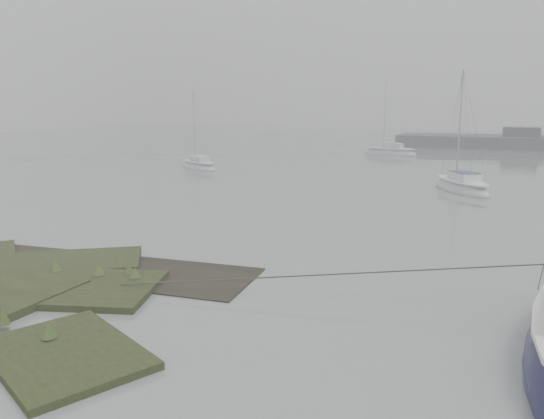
{
  "coord_description": "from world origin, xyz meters",
  "views": [
    {
      "loc": [
        8.26,
        -7.89,
        4.98
      ],
      "look_at": [
        1.78,
        6.96,
        1.8
      ],
      "focal_mm": 35.0,
      "sensor_mm": 36.0,
      "label": 1
    }
  ],
  "objects": [
    {
      "name": "sailboat_white",
      "position": [
        6.17,
        24.97,
        0.24
      ],
      "size": [
        4.46,
        5.48,
        7.62
      ],
      "rotation": [
        0.0,
        0.0,
        0.59
      ],
      "color": "silver",
      "rests_on": "ground"
    },
    {
      "name": "ground",
      "position": [
        0.0,
        30.0,
        0.0
      ],
      "size": [
        160.0,
        160.0,
        0.0
      ],
      "primitive_type": "plane",
      "color": "slate",
      "rests_on": "ground"
    },
    {
      "name": "sailboat_far_a",
      "position": [
        -14.01,
        28.55,
        0.21
      ],
      "size": [
        4.9,
        3.76,
        6.72
      ],
      "rotation": [
        0.0,
        0.0,
        1.04
      ],
      "color": "#B8BDC2",
      "rests_on": "ground"
    },
    {
      "name": "sailboat_far_c",
      "position": [
        -2.41,
        46.96,
        0.25
      ],
      "size": [
        5.87,
        2.92,
        7.93
      ],
      "rotation": [
        0.0,
        0.0,
        1.37
      ],
      "color": "#B8BEC2",
      "rests_on": "ground"
    }
  ]
}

